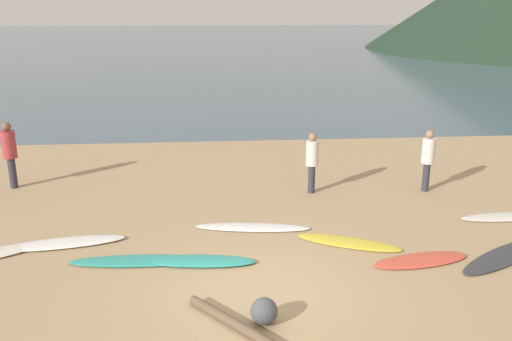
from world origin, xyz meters
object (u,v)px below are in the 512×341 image
surfboard_3 (199,261)px  surfboard_1 (63,243)px  surfboard_4 (252,227)px  beach_rock_near (264,311)px  surfboard_2 (138,261)px  person_0 (9,150)px  person_2 (312,158)px  driftwood_log (235,324)px  person_1 (428,155)px  surfboard_7 (505,255)px  surfboard_6 (421,260)px  surfboard_8 (510,217)px  surfboard_5 (349,242)px

surfboard_3 → surfboard_1: bearing=165.5°
surfboard_4 → beach_rock_near: (-0.10, -3.64, 0.17)m
surfboard_2 → beach_rock_near: beach_rock_near is taller
surfboard_4 → beach_rock_near: beach_rock_near is taller
surfboard_4 → person_0: (-6.06, 3.26, 1.00)m
surfboard_1 → surfboard_3: (2.76, -1.02, 0.00)m
person_2 → driftwood_log: person_2 is taller
surfboard_3 → person_1: 6.89m
surfboard_3 → person_0: size_ratio=1.20×
surfboard_1 → surfboard_7: surfboard_1 is taller
surfboard_2 → surfboard_7: surfboard_2 is taller
surfboard_4 → surfboard_7: 5.05m
beach_rock_near → driftwood_log: bearing=-168.7°
surfboard_6 → beach_rock_near: (-3.15, -1.83, 0.18)m
surfboard_4 → person_2: size_ratio=1.58×
surfboard_8 → person_2: bearing=151.0°
surfboard_8 → surfboard_4: bearing=179.0°
surfboard_7 → person_1: (-0.09, 3.89, 0.92)m
surfboard_5 → surfboard_6: size_ratio=1.11×
person_1 → driftwood_log: 7.88m
surfboard_7 → person_0: size_ratio=1.50×
person_2 → surfboard_2: bearing=-161.1°
surfboard_2 → person_0: person_0 is taller
person_1 → surfboard_4: bearing=132.3°
surfboard_7 → person_2: 5.11m
person_0 → beach_rock_near: (5.96, -6.90, -0.82)m
person_0 → person_2: 7.81m
surfboard_8 → person_2: (-4.19, 2.09, 0.90)m
surfboard_1 → person_2: 6.27m
surfboard_6 → beach_rock_near: 3.64m
person_2 → beach_rock_near: bearing=-130.8°
surfboard_2 → surfboard_5: surfboard_2 is taller
surfboard_1 → surfboard_6: (6.92, -1.29, -0.01)m
surfboard_6 → surfboard_3: bearing=165.7°
surfboard_1 → person_1: person_1 is taller
person_1 → surfboard_8: bearing=-130.4°
driftwood_log → surfboard_5: bearing=49.1°
surfboard_2 → surfboard_6: bearing=-2.3°
surfboard_3 → surfboard_6: bearing=2.0°
surfboard_5 → surfboard_6: 1.47m
surfboard_3 → surfboard_5: size_ratio=0.99×
surfboard_2 → surfboard_4: bearing=34.0°
surfboard_7 → person_0: (-10.79, 5.02, 1.00)m
surfboard_2 → beach_rock_near: (2.16, -2.23, 0.17)m
surfboard_1 → surfboard_2: surfboard_1 is taller
surfboard_3 → person_0: person_0 is taller
surfboard_3 → surfboard_6: surfboard_3 is taller
surfboard_7 → surfboard_8: 2.23m
surfboard_3 → surfboard_8: size_ratio=0.90×
surfboard_3 → person_2: (2.80, 3.78, 0.88)m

